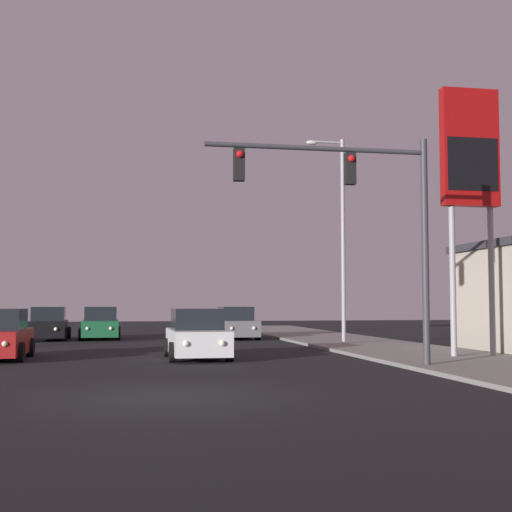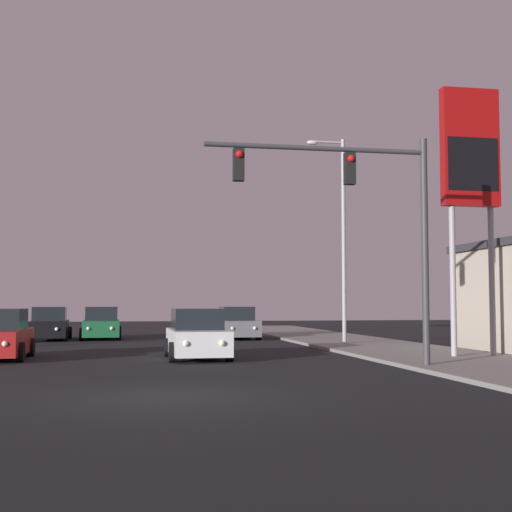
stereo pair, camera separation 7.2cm
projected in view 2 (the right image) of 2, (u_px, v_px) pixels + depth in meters
The scene contains 9 objects.
ground_plane at pixel (167, 396), 14.26m from camera, with size 120.00×120.00×0.00m, color black.
sidewalk_right at pixel (414, 353), 25.80m from camera, with size 5.00×60.00×0.12m.
car_grey at pixel (237, 324), 37.17m from camera, with size 2.04×4.32×1.68m.
car_white at pixel (197, 336), 23.95m from camera, with size 2.04×4.32×1.68m.
car_black at pixel (49, 325), 36.02m from camera, with size 2.04×4.34×1.68m.
car_green at pixel (101, 324), 36.91m from camera, with size 2.04×4.32×1.68m.
traffic_light_mast at pixel (365, 204), 20.20m from camera, with size 6.49×0.36×6.50m.
street_lamp at pixel (341, 229), 31.30m from camera, with size 1.74×0.24×9.00m.
gas_station_sign at pixel (470, 162), 24.02m from camera, with size 2.00×0.42×9.00m.
Camera 2 is at (-0.87, -14.50, 1.86)m, focal length 50.00 mm.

